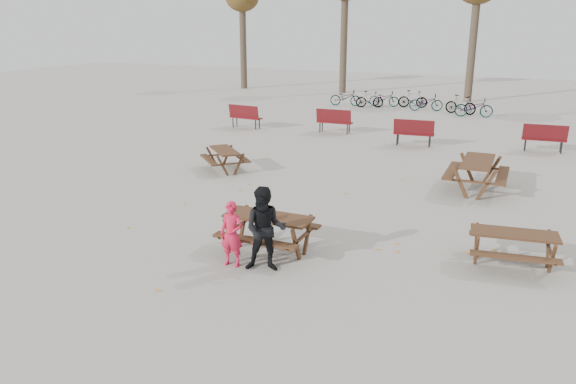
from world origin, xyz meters
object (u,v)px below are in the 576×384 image
at_px(child, 232,234).
at_px(main_picnic_table, 268,224).
at_px(soda_bottle, 273,215).
at_px(picnic_table_far, 476,176).
at_px(adult, 265,229).
at_px(food_tray, 270,219).
at_px(picnic_table_east, 513,249).
at_px(picnic_table_north, 225,160).

bearing_deg(child, main_picnic_table, 67.51).
bearing_deg(soda_bottle, picnic_table_far, 62.39).
height_order(soda_bottle, adult, adult).
xyz_separation_m(adult, picnic_table_far, (3.09, 7.08, -0.39)).
distance_m(soda_bottle, child, 0.99).
relative_size(food_tray, adult, 0.11).
height_order(picnic_table_east, picnic_table_north, picnic_table_east).
height_order(child, picnic_table_east, child).
relative_size(soda_bottle, picnic_table_east, 0.11).
relative_size(adult, picnic_table_far, 0.82).
xyz_separation_m(main_picnic_table, picnic_table_east, (4.66, 1.27, -0.24)).
distance_m(adult, picnic_table_far, 7.74).
distance_m(picnic_table_north, picnic_table_far, 7.60).
xyz_separation_m(main_picnic_table, child, (-0.33, -0.92, 0.06)).
bearing_deg(adult, food_tray, 88.98).
bearing_deg(picnic_table_far, main_picnic_table, 150.53).
height_order(picnic_table_east, picnic_table_far, picnic_table_far).
bearing_deg(picnic_table_north, child, -14.77).
relative_size(main_picnic_table, picnic_table_far, 0.89).
relative_size(food_tray, picnic_table_north, 0.12).
bearing_deg(soda_bottle, picnic_table_east, 16.64).
relative_size(soda_bottle, picnic_table_north, 0.11).
relative_size(main_picnic_table, food_tray, 10.00).
distance_m(food_tray, picnic_table_far, 7.23).
height_order(adult, picnic_table_far, adult).
bearing_deg(picnic_table_east, picnic_table_north, 147.96).
bearing_deg(picnic_table_far, picnic_table_north, 96.50).
bearing_deg(food_tray, picnic_table_north, 127.65).
height_order(main_picnic_table, adult, adult).
xyz_separation_m(picnic_table_east, picnic_table_north, (-8.76, 4.03, -0.01)).
bearing_deg(soda_bottle, child, -119.49).
bearing_deg(picnic_table_far, child, 151.63).
height_order(food_tray, soda_bottle, soda_bottle).
bearing_deg(child, picnic_table_north, 118.56).
relative_size(child, picnic_table_far, 0.64).
bearing_deg(child, picnic_table_east, 21.06).
xyz_separation_m(child, adult, (0.69, 0.07, 0.18)).
bearing_deg(picnic_table_east, picnic_table_far, 96.45).
distance_m(child, picnic_table_north, 7.28).
xyz_separation_m(child, picnic_table_east, (5.00, 2.19, -0.30)).
bearing_deg(picnic_table_far, picnic_table_east, -166.74).
relative_size(adult, picnic_table_north, 1.07).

